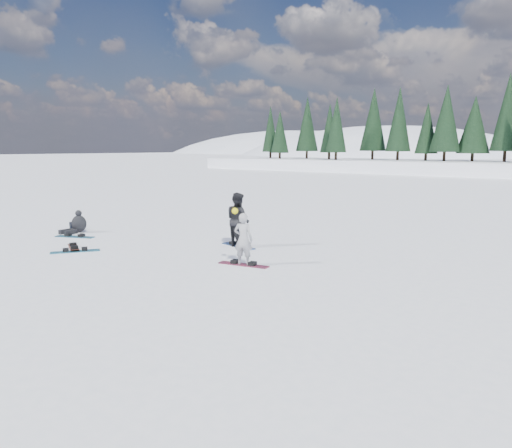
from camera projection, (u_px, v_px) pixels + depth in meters
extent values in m
plane|color=white|center=(179.00, 266.00, 14.02)|extent=(420.00, 420.00, 0.00)
ellipsoid|color=white|center=(382.00, 191.00, 190.76)|extent=(143.00, 110.00, 49.50)
ellipsoid|color=white|center=(290.00, 180.00, 264.78)|extent=(169.00, 130.00, 52.00)
cone|color=black|center=(270.00, 134.00, 79.13)|extent=(3.20, 3.20, 7.50)
cone|color=black|center=(287.00, 134.00, 77.01)|extent=(3.20, 3.20, 7.50)
cone|color=black|center=(306.00, 134.00, 74.89)|extent=(3.20, 3.20, 7.50)
cone|color=black|center=(326.00, 133.00, 72.78)|extent=(3.20, 3.20, 7.50)
cone|color=black|center=(347.00, 133.00, 70.66)|extent=(3.20, 3.20, 7.50)
cone|color=black|center=(370.00, 132.00, 68.54)|extent=(3.20, 3.20, 7.50)
cone|color=black|center=(394.00, 132.00, 66.42)|extent=(3.20, 3.20, 7.50)
cone|color=black|center=(419.00, 131.00, 64.30)|extent=(3.20, 3.20, 7.50)
cone|color=black|center=(447.00, 131.00, 62.19)|extent=(3.20, 3.20, 7.50)
cone|color=black|center=(476.00, 130.00, 60.07)|extent=(3.20, 3.20, 7.50)
cone|color=black|center=(507.00, 130.00, 57.95)|extent=(3.20, 3.20, 7.50)
imported|color=#A8A8AD|center=(243.00, 239.00, 13.94)|extent=(0.63, 0.51, 1.49)
sphere|color=yellow|center=(235.00, 211.00, 13.85)|extent=(0.18, 0.18, 0.18)
imported|color=black|center=(238.00, 220.00, 16.57)|extent=(1.06, 0.94, 1.82)
ellipsoid|color=black|center=(79.00, 224.00, 19.42)|extent=(0.70, 0.63, 0.66)
sphere|color=black|center=(78.00, 213.00, 19.36)|extent=(0.25, 0.25, 0.25)
cube|color=black|center=(71.00, 232.00, 19.00)|extent=(0.33, 0.60, 0.17)
cube|color=black|center=(66.00, 231.00, 19.19)|extent=(0.18, 0.58, 0.17)
cube|color=black|center=(74.00, 226.00, 20.03)|extent=(0.53, 0.46, 0.30)
cube|color=maroon|center=(243.00, 265.00, 14.05)|extent=(1.53, 0.58, 0.03)
cube|color=navy|center=(238.00, 246.00, 16.71)|extent=(1.53, 0.57, 0.03)
cube|color=maroon|center=(74.00, 248.00, 16.40)|extent=(1.46, 0.93, 0.03)
cube|color=#165D7C|center=(75.00, 237.00, 18.42)|extent=(1.48, 0.89, 0.03)
cube|color=teal|center=(75.00, 251.00, 15.84)|extent=(1.04, 1.42, 0.03)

